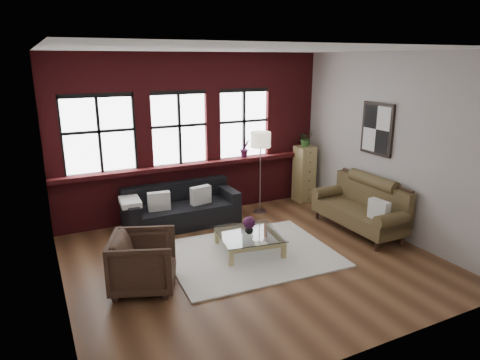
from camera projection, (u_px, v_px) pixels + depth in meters
name	position (u px, v px, depth m)	size (l,w,h in m)	color
floor	(251.00, 260.00, 6.79)	(5.50, 5.50, 0.00)	#56341F
ceiling	(253.00, 49.00, 5.91)	(5.50, 5.50, 0.00)	white
wall_back	(193.00, 136.00, 8.50)	(5.50, 5.50, 0.00)	#ACA6A0
wall_front	(372.00, 214.00, 4.20)	(5.50, 5.50, 0.00)	#ACA6A0
wall_left	(52.00, 185.00, 5.17)	(5.00, 5.00, 0.00)	#ACA6A0
wall_right	(390.00, 145.00, 7.53)	(5.00, 5.00, 0.00)	#ACA6A0
brick_backwall	(194.00, 136.00, 8.45)	(5.50, 0.12, 3.20)	maroon
sill_ledge	(196.00, 164.00, 8.53)	(5.50, 0.30, 0.08)	maroon
window_left	(99.00, 135.00, 7.64)	(1.38, 0.10, 1.50)	black
window_mid	(179.00, 129.00, 8.29)	(1.38, 0.10, 1.50)	black
window_right	(243.00, 125.00, 8.89)	(1.38, 0.10, 1.50)	black
wall_poster	(377.00, 129.00, 7.71)	(0.05, 0.74, 0.94)	black
shag_rug	(251.00, 254.00, 6.95)	(2.62, 2.06, 0.03)	silver
dark_sofa	(181.00, 206.00, 8.10)	(2.13, 0.86, 0.77)	black
pillow_a	(159.00, 201.00, 7.77)	(0.40, 0.14, 0.34)	silver
pillow_b	(201.00, 195.00, 8.12)	(0.40, 0.14, 0.34)	silver
vintage_settee	(359.00, 205.00, 7.78)	(0.84, 1.90, 1.01)	brown
pillow_settee	(379.00, 210.00, 7.22)	(0.14, 0.38, 0.34)	silver
armchair	(143.00, 262.00, 5.85)	(0.84, 0.87, 0.79)	#39261C
coffee_table	(249.00, 243.00, 7.03)	(0.99, 0.99, 0.33)	tan
vase	(249.00, 229.00, 6.96)	(0.14, 0.14, 0.15)	#B2B2B2
flowers	(249.00, 223.00, 6.93)	(0.20, 0.20, 0.20)	#48183D
drawer_chest	(304.00, 174.00, 9.45)	(0.38, 0.38, 1.24)	tan
potted_plant_top	(306.00, 138.00, 9.23)	(0.32, 0.28, 0.36)	#2D5923
floor_lamp	(260.00, 169.00, 8.65)	(0.40, 0.40, 1.83)	#A5A5A8
sill_plant	(245.00, 149.00, 8.90)	(0.21, 0.17, 0.38)	#48183D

